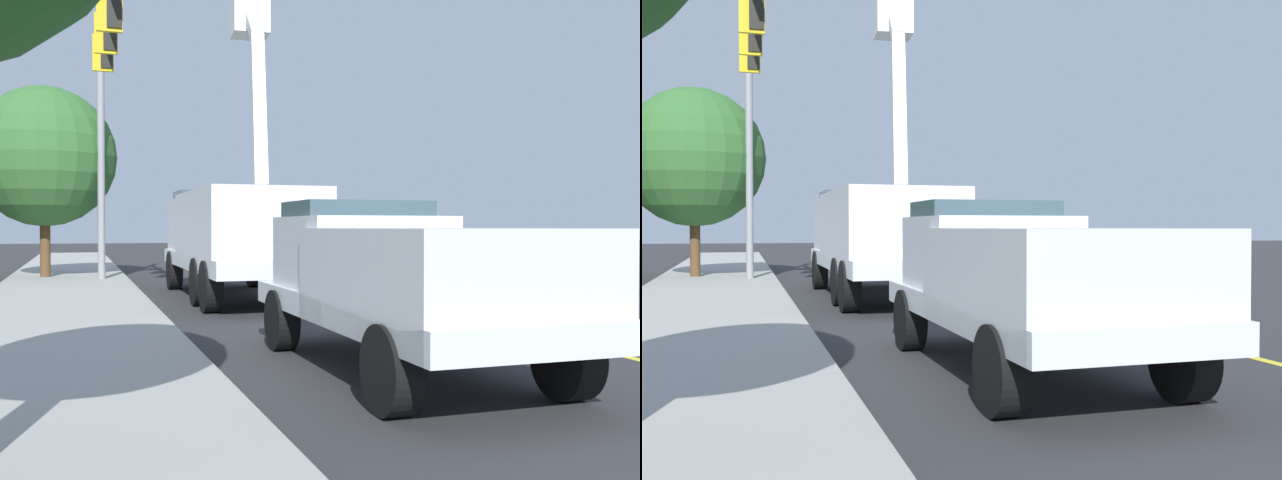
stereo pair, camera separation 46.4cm
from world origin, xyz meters
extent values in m
plane|color=#2D2D30|center=(0.00, 0.00, 0.00)|extent=(120.00, 120.00, 0.00)
cube|color=#9E9E99|center=(-0.44, 7.14, 0.06)|extent=(60.11, 7.25, 0.12)
cube|color=yellow|center=(0.00, 0.00, 0.00)|extent=(49.92, 3.21, 0.01)
cube|color=white|center=(0.07, 3.23, 0.90)|extent=(8.34, 3.00, 0.36)
cube|color=white|center=(2.69, 3.39, 1.67)|extent=(2.76, 2.51, 1.60)
cube|color=#384C56|center=(2.89, 3.40, 2.37)|extent=(1.93, 2.21, 0.64)
cube|color=white|center=(-0.91, 3.17, 1.62)|extent=(5.39, 2.82, 1.80)
cube|color=white|center=(-1.90, 3.03, 4.24)|extent=(1.26, 0.40, 3.41)
cube|color=white|center=(-0.25, 2.87, 6.52)|extent=(2.50, 0.52, 1.47)
cube|color=white|center=(0.92, 2.76, 6.98)|extent=(0.90, 0.90, 0.90)
cylinder|color=black|center=(2.87, 4.52, 0.52)|extent=(1.06, 0.40, 1.04)
cylinder|color=black|center=(3.01, 2.28, 0.52)|extent=(1.06, 0.40, 1.04)
cylinder|color=black|center=(-1.47, 4.26, 0.52)|extent=(1.06, 0.40, 1.04)
cylinder|color=black|center=(-1.33, 2.01, 0.52)|extent=(1.06, 0.40, 1.04)
cylinder|color=black|center=(-2.78, 4.18, 0.52)|extent=(1.06, 0.40, 1.04)
cylinder|color=black|center=(-2.64, 1.93, 0.52)|extent=(1.06, 0.40, 1.04)
cube|color=silver|center=(-9.18, 2.66, 0.75)|extent=(5.72, 2.44, 0.30)
cube|color=silver|center=(-7.95, 2.74, 1.30)|extent=(2.13, 2.05, 1.10)
cube|color=#384C56|center=(-7.75, 2.75, 1.78)|extent=(1.45, 1.84, 0.56)
cube|color=silver|center=(-10.18, 2.60, 1.15)|extent=(3.48, 2.30, 1.10)
cylinder|color=black|center=(-7.39, 3.72, 0.42)|extent=(0.86, 0.35, 0.84)
cylinder|color=black|center=(-7.27, 1.83, 0.42)|extent=(0.86, 0.35, 0.84)
cylinder|color=black|center=(-11.08, 3.49, 0.42)|extent=(0.86, 0.35, 0.84)
cylinder|color=black|center=(-10.96, 1.61, 0.42)|extent=(0.86, 0.35, 0.84)
cube|color=tan|center=(6.95, -1.80, 0.79)|extent=(4.91, 2.19, 0.70)
cube|color=#384C56|center=(7.10, -1.79, 1.39)|extent=(3.55, 1.88, 0.60)
cylinder|color=black|center=(5.37, -2.75, 0.34)|extent=(0.69, 0.28, 0.68)
cylinder|color=black|center=(5.27, -1.04, 0.34)|extent=(0.69, 0.28, 0.68)
cylinder|color=black|center=(8.63, -2.55, 0.34)|extent=(0.69, 0.28, 0.68)
cylinder|color=black|center=(8.53, -0.84, 0.34)|extent=(0.69, 0.28, 0.68)
cube|color=black|center=(4.68, 1.84, 0.02)|extent=(0.40, 0.40, 0.04)
cone|color=orange|center=(4.68, 1.84, 0.42)|extent=(0.32, 0.32, 0.76)
cylinder|color=white|center=(4.68, 1.84, 0.50)|extent=(0.20, 0.20, 0.08)
cylinder|color=gray|center=(5.83, 6.52, 4.03)|extent=(0.22, 0.22, 8.05)
cube|color=gray|center=(2.11, 6.29, 7.06)|extent=(7.45, 0.61, 0.16)
cube|color=gold|center=(3.70, 6.39, 6.51)|extent=(0.15, 0.57, 1.00)
cube|color=black|center=(3.71, 6.29, 6.51)|extent=(0.22, 0.33, 0.84)
cube|color=gold|center=(1.58, 6.26, 6.51)|extent=(0.15, 0.57, 1.00)
cube|color=black|center=(1.58, 6.16, 6.51)|extent=(0.22, 0.33, 0.84)
cube|color=gold|center=(-0.55, 6.13, 6.51)|extent=(0.15, 0.57, 1.00)
cube|color=black|center=(-0.54, 6.03, 6.51)|extent=(0.22, 0.33, 0.84)
cylinder|color=brown|center=(7.19, 8.28, 1.19)|extent=(0.32, 0.32, 2.38)
sphere|color=#33662D|center=(7.19, 8.28, 3.94)|extent=(4.44, 4.44, 4.44)
camera|label=1|loc=(-17.17, 5.81, 1.72)|focal=40.48mm
camera|label=2|loc=(-17.28, 5.36, 1.72)|focal=40.48mm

